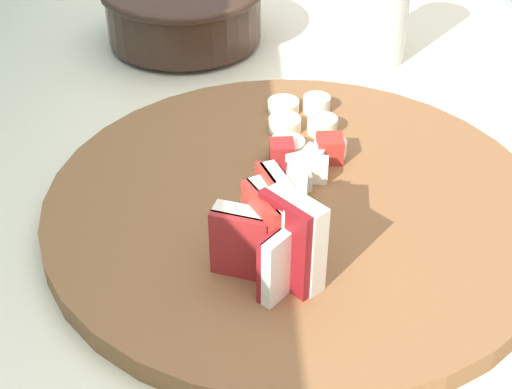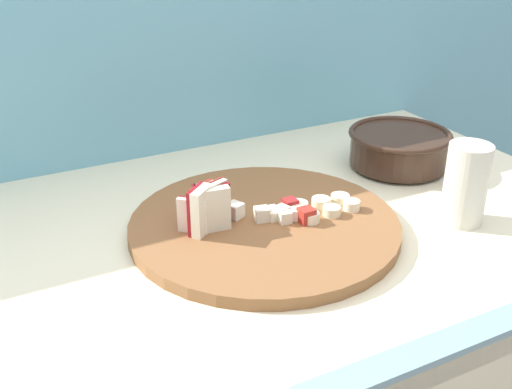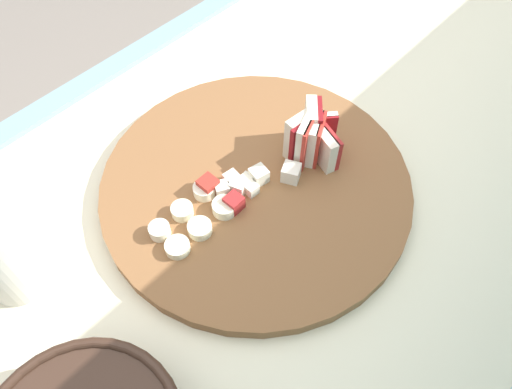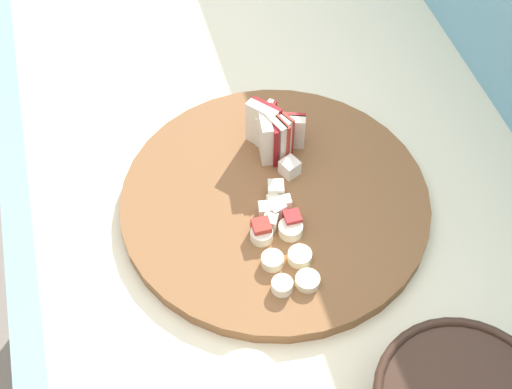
# 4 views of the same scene
# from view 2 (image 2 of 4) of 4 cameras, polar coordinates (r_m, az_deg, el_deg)

# --- Properties ---
(tile_backsplash) EXTENTS (2.40, 0.04, 1.31)m
(tile_backsplash) POSITION_cam_2_polar(r_m,az_deg,el_deg) (1.29, -9.88, -6.92)
(tile_backsplash) COLOR #6BADC6
(tile_backsplash) RESTS_ON ground
(cutting_board) EXTENTS (0.38, 0.38, 0.02)m
(cutting_board) POSITION_cam_2_polar(r_m,az_deg,el_deg) (0.89, 0.76, -2.88)
(cutting_board) COLOR brown
(cutting_board) RESTS_ON tiled_countertop
(apple_wedge_fan) EXTENTS (0.07, 0.07, 0.07)m
(apple_wedge_fan) POSITION_cam_2_polar(r_m,az_deg,el_deg) (0.85, -4.70, -1.24)
(apple_wedge_fan) COLOR maroon
(apple_wedge_fan) RESTS_ON cutting_board
(apple_dice_pile) EXTENTS (0.11, 0.08, 0.02)m
(apple_dice_pile) POSITION_cam_2_polar(r_m,az_deg,el_deg) (0.88, 1.89, -1.65)
(apple_dice_pile) COLOR #EFE5CC
(apple_dice_pile) RESTS_ON cutting_board
(banana_slice_rows) EXTENTS (0.10, 0.06, 0.01)m
(banana_slice_rows) POSITION_cam_2_polar(r_m,az_deg,el_deg) (0.91, 6.20, -1.12)
(banana_slice_rows) COLOR white
(banana_slice_rows) RESTS_ON cutting_board
(ceramic_bowl) EXTENTS (0.18, 0.18, 0.07)m
(ceramic_bowl) POSITION_cam_2_polar(r_m,az_deg,el_deg) (1.12, 12.95, 4.25)
(ceramic_bowl) COLOR #382319
(ceramic_bowl) RESTS_ON tiled_countertop
(small_jar) EXTENTS (0.06, 0.06, 0.12)m
(small_jar) POSITION_cam_2_polar(r_m,az_deg,el_deg) (0.94, 18.64, 0.90)
(small_jar) COLOR beige
(small_jar) RESTS_ON tiled_countertop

